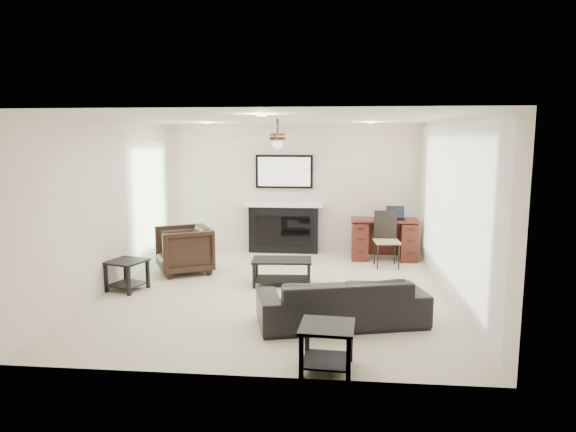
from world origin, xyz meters
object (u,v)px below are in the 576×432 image
at_px(sofa, 342,301).
at_px(desk, 384,239).
at_px(armchair, 184,250).
at_px(coffee_table, 282,272).
at_px(fireplace_unit, 284,204).

relative_size(sofa, desk, 1.64).
xyz_separation_m(armchair, coffee_table, (1.70, -0.55, -0.19)).
relative_size(fireplace_unit, desk, 1.57).
height_order(sofa, armchair, armchair).
bearing_deg(coffee_table, sofa, -64.38).
bearing_deg(desk, armchair, -159.45).
distance_m(fireplace_unit, desk, 2.04).
relative_size(sofa, armchair, 2.34).
bearing_deg(armchair, sofa, 22.11).
distance_m(coffee_table, fireplace_unit, 2.39).
bearing_deg(armchair, fireplace_unit, 110.68).
distance_m(sofa, desk, 3.51).
relative_size(sofa, coffee_table, 2.22).
xyz_separation_m(armchair, fireplace_unit, (1.49, 1.71, 0.57)).
relative_size(armchair, fireplace_unit, 0.45).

